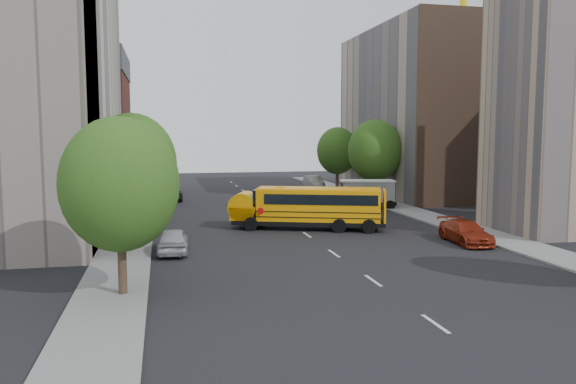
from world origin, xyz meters
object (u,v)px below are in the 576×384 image
object	(u,v)px
street_tree_0	(120,184)
safari_truck	(362,193)
street_tree_4	(375,151)
street_tree_5	(337,151)
parked_car_3	(465,232)
street_tree_2	(142,155)
parked_car_1	(159,202)
school_bus	(307,206)
parked_car_5	(314,182)
parked_car_4	(349,191)
street_tree_1	(132,164)
parked_car_0	(173,240)
parked_car_2	(168,192)

from	to	relation	value
street_tree_0	safari_truck	xyz separation A→B (m)	(19.23, 23.84, -3.29)
street_tree_4	street_tree_5	world-z (taller)	street_tree_4
parked_car_3	street_tree_2	bearing A→B (deg)	136.88
parked_car_1	safari_truck	bearing A→B (deg)	175.01
school_bus	parked_car_5	world-z (taller)	school_bus
parked_car_4	parked_car_3	bearing A→B (deg)	-86.38
safari_truck	parked_car_1	bearing A→B (deg)	-175.81
street_tree_1	parked_car_0	world-z (taller)	street_tree_1
school_bus	parked_car_1	xyz separation A→B (m)	(-10.20, 11.77, -0.88)
parked_car_3	parked_car_5	xyz separation A→B (m)	(0.00, 35.37, 0.09)
parked_car_2	street_tree_5	bearing A→B (deg)	-165.18
street_tree_5	street_tree_1	bearing A→B (deg)	-126.25
parked_car_5	school_bus	bearing A→B (deg)	-106.21
parked_car_3	parked_car_5	world-z (taller)	parked_car_5
street_tree_2	parked_car_1	size ratio (longest dim) A/B	1.59
street_tree_1	parked_car_5	distance (m)	38.31
street_tree_0	street_tree_5	size ratio (longest dim) A/B	0.99
street_tree_2	parked_car_4	bearing A→B (deg)	9.54
street_tree_0	parked_car_3	xyz separation A→B (m)	(19.80, 7.16, -3.95)
street_tree_1	parked_car_5	world-z (taller)	street_tree_1
street_tree_0	street_tree_5	xyz separation A→B (m)	(22.00, 40.00, 0.06)
parked_car_0	parked_car_4	world-z (taller)	parked_car_4
street_tree_2	parked_car_5	distance (m)	24.89
school_bus	parked_car_2	size ratio (longest dim) A/B	1.89
parked_car_2	parked_car_3	world-z (taller)	parked_car_2
safari_truck	street_tree_2	bearing A→B (deg)	178.93
street_tree_1	parked_car_5	size ratio (longest dim) A/B	1.66
street_tree_0	street_tree_1	world-z (taller)	street_tree_1
street_tree_5	parked_car_1	distance (m)	25.20
street_tree_0	parked_car_5	distance (m)	47.07
street_tree_2	parked_car_3	xyz separation A→B (m)	(19.80, -20.84, -4.14)
street_tree_5	parked_car_3	bearing A→B (deg)	-93.83
parked_car_5	parked_car_0	bearing A→B (deg)	-117.14
street_tree_4	parked_car_5	bearing A→B (deg)	98.61
parked_car_3	street_tree_0	bearing A→B (deg)	-156.77
street_tree_5	parked_car_4	bearing A→B (deg)	-99.31
safari_truck	parked_car_0	size ratio (longest dim) A/B	1.49
street_tree_2	street_tree_5	xyz separation A→B (m)	(22.00, 12.00, -0.12)
street_tree_5	parked_car_4	xyz separation A→B (m)	(-1.40, -8.54, -3.93)
parked_car_1	parked_car_3	bearing A→B (deg)	136.26
parked_car_1	parked_car_4	size ratio (longest dim) A/B	1.06
parked_car_1	parked_car_2	world-z (taller)	parked_car_1
school_bus	parked_car_5	size ratio (longest dim) A/B	2.27
street_tree_0	parked_car_1	world-z (taller)	street_tree_0
street_tree_1	parked_car_4	size ratio (longest dim) A/B	1.73
street_tree_0	parked_car_2	bearing A→B (deg)	86.31
parked_car_1	street_tree_4	bearing A→B (deg)	-172.54
street_tree_0	street_tree_1	xyz separation A→B (m)	(0.00, 10.00, 0.31)
street_tree_5	parked_car_4	size ratio (longest dim) A/B	1.64
street_tree_0	parked_car_1	distance (m)	26.33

